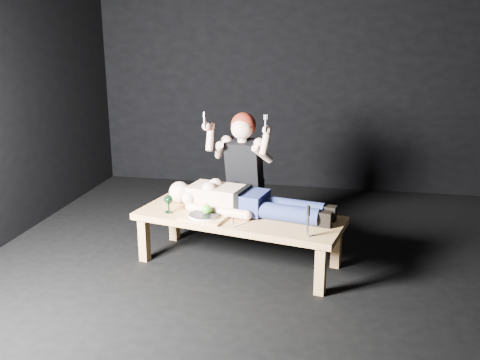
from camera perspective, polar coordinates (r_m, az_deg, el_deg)
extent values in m
plane|color=black|center=(4.65, 2.53, -9.32)|extent=(5.00, 5.00, 0.00)
plane|color=black|center=(6.71, 5.89, 11.76)|extent=(5.00, 0.00, 5.00)
cube|color=tan|center=(4.62, -0.12, -6.44)|extent=(1.87, 1.02, 0.45)
cube|color=tan|center=(4.46, -3.91, -4.05)|extent=(0.42, 0.34, 0.02)
cylinder|color=white|center=(4.46, -3.91, -3.80)|extent=(0.29, 0.29, 0.02)
sphere|color=green|center=(4.44, -3.61, -3.17)|extent=(0.08, 0.08, 0.08)
cube|color=#B2B2B7|center=(4.52, -5.93, -3.96)|extent=(0.08, 0.18, 0.01)
cube|color=#B2B2B7|center=(4.34, 0.19, -4.73)|extent=(0.12, 0.16, 0.01)
cube|color=#B2B2B7|center=(4.42, -0.89, -4.31)|extent=(0.05, 0.19, 0.01)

